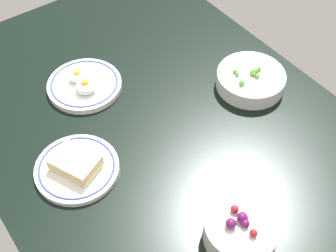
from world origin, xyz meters
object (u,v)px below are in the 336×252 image
object	(u,v)px
plate_sandwich	(77,167)
plate_eggs	(84,84)
bowl_peas	(251,80)
bowl_berries	(241,230)

from	to	relation	value
plate_sandwich	plate_eggs	xyz separation A→B (cm)	(-21.56, 14.04, -0.10)
plate_sandwich	bowl_peas	bearing A→B (deg)	86.35
bowl_peas	bowl_berries	distance (cm)	42.94
bowl_berries	plate_sandwich	world-z (taller)	bowl_berries
bowl_peas	bowl_berries	bearing A→B (deg)	-45.81
bowl_berries	plate_eggs	bearing A→B (deg)	-175.89
bowl_peas	bowl_berries	world-z (taller)	bowl_berries
bowl_berries	plate_sandwich	bearing A→B (deg)	-151.46
bowl_berries	bowl_peas	bearing A→B (deg)	134.19
plate_sandwich	plate_eggs	distance (cm)	25.73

